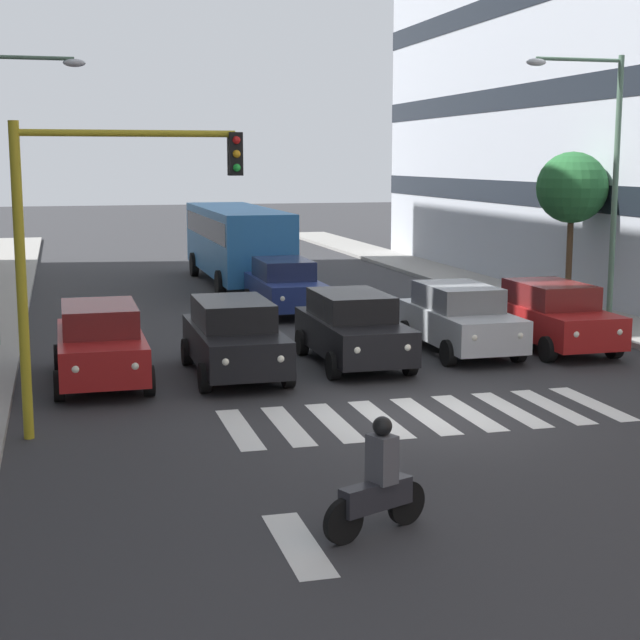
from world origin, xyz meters
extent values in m
plane|color=#2D2D30|center=(0.00, 0.00, 0.00)|extent=(180.00, 180.00, 0.00)
cube|color=silver|center=(-3.60, 0.00, 0.00)|extent=(0.45, 2.80, 0.01)
cube|color=silver|center=(-2.70, 0.00, 0.00)|extent=(0.45, 2.80, 0.01)
cube|color=silver|center=(-1.80, 0.00, 0.00)|extent=(0.45, 2.80, 0.01)
cube|color=silver|center=(-0.90, 0.00, 0.00)|extent=(0.45, 2.80, 0.01)
cube|color=silver|center=(0.00, 0.00, 0.00)|extent=(0.45, 2.80, 0.01)
cube|color=silver|center=(0.90, 0.00, 0.00)|extent=(0.45, 2.80, 0.01)
cube|color=silver|center=(1.80, 0.00, 0.00)|extent=(0.45, 2.80, 0.01)
cube|color=silver|center=(2.70, 0.00, 0.00)|extent=(0.45, 2.80, 0.01)
cube|color=silver|center=(3.60, 0.00, 0.00)|extent=(0.45, 2.80, 0.01)
cube|color=silver|center=(3.84, 5.50, 0.00)|extent=(0.50, 2.20, 0.01)
cube|color=maroon|center=(-5.58, -5.35, 0.72)|extent=(1.80, 4.40, 0.80)
cube|color=maroon|center=(-5.58, -5.55, 1.42)|extent=(1.58, 2.46, 0.60)
cylinder|color=black|center=(-6.48, -3.90, 0.32)|extent=(0.22, 0.64, 0.64)
cylinder|color=black|center=(-4.68, -3.90, 0.32)|extent=(0.22, 0.64, 0.64)
cylinder|color=black|center=(-6.48, -6.81, 0.32)|extent=(0.22, 0.64, 0.64)
cylinder|color=black|center=(-4.68, -6.81, 0.32)|extent=(0.22, 0.64, 0.64)
sphere|color=white|center=(-6.16, -3.20, 0.80)|extent=(0.18, 0.18, 0.18)
sphere|color=white|center=(-5.01, -3.20, 0.80)|extent=(0.18, 0.18, 0.18)
cube|color=#B2B7BC|center=(-3.08, -5.55, 0.72)|extent=(1.80, 4.40, 0.80)
cube|color=slate|center=(-3.08, -5.75, 1.42)|extent=(1.58, 2.46, 0.60)
cylinder|color=black|center=(-3.98, -4.09, 0.32)|extent=(0.22, 0.64, 0.64)
cylinder|color=black|center=(-2.18, -4.09, 0.32)|extent=(0.22, 0.64, 0.64)
cylinder|color=black|center=(-3.98, -7.00, 0.32)|extent=(0.22, 0.64, 0.64)
cylinder|color=black|center=(-2.18, -7.00, 0.32)|extent=(0.22, 0.64, 0.64)
sphere|color=white|center=(-3.66, -3.40, 0.80)|extent=(0.18, 0.18, 0.18)
sphere|color=white|center=(-2.51, -3.40, 0.80)|extent=(0.18, 0.18, 0.18)
cube|color=black|center=(-0.05, -4.86, 0.72)|extent=(1.80, 4.40, 0.80)
cube|color=black|center=(-0.05, -5.06, 1.42)|extent=(1.58, 2.46, 0.60)
cylinder|color=black|center=(-0.95, -3.41, 0.32)|extent=(0.22, 0.64, 0.64)
cylinder|color=black|center=(0.85, -3.41, 0.32)|extent=(0.22, 0.64, 0.64)
cylinder|color=black|center=(-0.95, -6.31, 0.32)|extent=(0.22, 0.64, 0.64)
cylinder|color=black|center=(0.85, -6.31, 0.32)|extent=(0.22, 0.64, 0.64)
sphere|color=white|center=(-0.62, -2.71, 0.80)|extent=(0.18, 0.18, 0.18)
sphere|color=white|center=(0.53, -2.71, 0.80)|extent=(0.18, 0.18, 0.18)
cube|color=black|center=(2.90, -4.39, 0.72)|extent=(1.80, 4.40, 0.80)
cube|color=black|center=(2.90, -4.59, 1.42)|extent=(1.58, 2.46, 0.60)
cylinder|color=black|center=(2.00, -2.93, 0.32)|extent=(0.22, 0.64, 0.64)
cylinder|color=black|center=(3.80, -2.93, 0.32)|extent=(0.22, 0.64, 0.64)
cylinder|color=black|center=(2.00, -5.84, 0.32)|extent=(0.22, 0.64, 0.64)
cylinder|color=black|center=(3.80, -5.84, 0.32)|extent=(0.22, 0.64, 0.64)
sphere|color=white|center=(2.32, -2.24, 0.80)|extent=(0.18, 0.18, 0.18)
sphere|color=white|center=(3.48, -2.24, 0.80)|extent=(0.18, 0.18, 0.18)
cube|color=maroon|center=(5.85, -4.44, 0.72)|extent=(1.80, 4.40, 0.80)
cube|color=maroon|center=(5.85, -4.64, 1.42)|extent=(1.58, 2.46, 0.60)
cylinder|color=black|center=(4.95, -2.99, 0.32)|extent=(0.22, 0.64, 0.64)
cylinder|color=black|center=(6.75, -2.99, 0.32)|extent=(0.22, 0.64, 0.64)
cylinder|color=black|center=(4.95, -5.89, 0.32)|extent=(0.22, 0.64, 0.64)
cylinder|color=black|center=(6.75, -5.89, 0.32)|extent=(0.22, 0.64, 0.64)
sphere|color=white|center=(5.28, -2.29, 0.80)|extent=(0.18, 0.18, 0.18)
sphere|color=white|center=(6.43, -2.29, 0.80)|extent=(0.18, 0.18, 0.18)
cube|color=navy|center=(-0.24, -12.94, 0.72)|extent=(1.80, 4.40, 0.80)
cube|color=#1D2547|center=(-0.24, -13.14, 1.42)|extent=(1.58, 2.46, 0.60)
cylinder|color=black|center=(-1.14, -11.49, 0.32)|extent=(0.22, 0.64, 0.64)
cylinder|color=black|center=(0.66, -11.49, 0.32)|extent=(0.22, 0.64, 0.64)
cylinder|color=black|center=(-1.14, -14.39, 0.32)|extent=(0.22, 0.64, 0.64)
cylinder|color=black|center=(0.66, -14.39, 0.32)|extent=(0.22, 0.64, 0.64)
sphere|color=white|center=(-0.81, -10.79, 0.80)|extent=(0.18, 0.18, 0.18)
sphere|color=white|center=(0.34, -10.79, 0.80)|extent=(0.18, 0.18, 0.18)
cube|color=#286BAD|center=(-0.05, -20.55, 1.75)|extent=(2.50, 10.50, 2.50)
cube|color=black|center=(-0.05, -20.55, 2.30)|extent=(2.52, 9.87, 0.80)
cylinder|color=black|center=(-1.30, -16.87, 0.50)|extent=(0.28, 1.00, 1.00)
cylinder|color=black|center=(1.20, -16.87, 0.50)|extent=(0.28, 1.00, 1.00)
cylinder|color=black|center=(-1.30, -23.70, 0.50)|extent=(0.28, 1.00, 1.00)
cylinder|color=black|center=(1.20, -23.70, 0.50)|extent=(0.28, 1.00, 1.00)
cylinder|color=black|center=(3.28, 5.63, 0.30)|extent=(0.59, 0.33, 0.60)
cylinder|color=black|center=(2.27, 5.19, 0.30)|extent=(0.59, 0.33, 0.60)
cube|color=#232328|center=(2.77, 5.41, 0.52)|extent=(1.10, 0.66, 0.36)
cube|color=#4C4C51|center=(2.68, 5.37, 1.00)|extent=(0.40, 0.44, 0.64)
sphere|color=black|center=(2.68, 5.37, 1.44)|extent=(0.26, 0.26, 0.26)
cylinder|color=#AD991E|center=(7.29, -0.38, 2.75)|extent=(0.18, 0.18, 5.50)
cylinder|color=#AD991E|center=(5.41, -0.38, 5.30)|extent=(3.75, 0.12, 0.12)
cube|color=black|center=(3.54, -0.38, 4.95)|extent=(0.24, 0.28, 0.76)
sphere|color=red|center=(3.54, -0.23, 5.19)|extent=(0.14, 0.14, 0.14)
sphere|color=orange|center=(3.54, -0.23, 4.95)|extent=(0.14, 0.14, 0.14)
sphere|color=green|center=(3.54, -0.23, 4.71)|extent=(0.14, 0.14, 0.14)
cylinder|color=#4C6B56|center=(-8.29, -7.10, 3.90)|extent=(0.16, 0.16, 7.49)
cylinder|color=#4C6B56|center=(-7.02, -7.10, 7.49)|extent=(2.54, 0.10, 0.10)
ellipsoid|color=#B7BCC1|center=(-5.75, -7.10, 7.39)|extent=(0.56, 0.28, 0.20)
cylinder|color=#4C6B56|center=(7.18, -8.89, 7.35)|extent=(2.21, 0.10, 0.10)
ellipsoid|color=#B7BCC1|center=(6.08, -8.89, 7.25)|extent=(0.56, 0.28, 0.20)
cylinder|color=#513823|center=(-9.27, -11.18, 1.72)|extent=(0.20, 0.20, 3.14)
sphere|color=#235B2D|center=(-9.27, -11.18, 3.97)|extent=(2.27, 2.27, 2.27)
camera|label=1|loc=(6.62, 16.93, 4.85)|focal=54.55mm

